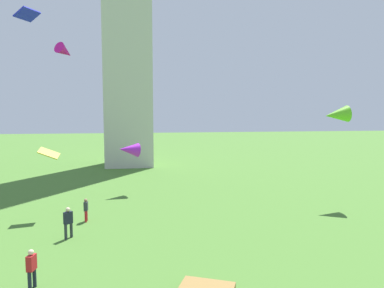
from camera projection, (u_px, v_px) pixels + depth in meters
person_0 at (68, 221)px, 19.89m from camera, size 0.51×0.54×1.83m
person_1 at (86, 209)px, 22.99m from camera, size 0.24×0.48×1.56m
person_2 at (32, 267)px, 14.15m from camera, size 0.35×0.51×1.69m
kite_flying_0 at (49, 153)px, 23.91m from camera, size 1.35×1.02×0.86m
kite_flying_1 at (336, 115)px, 27.20m from camera, size 2.02×1.42×1.48m
kite_flying_2 at (65, 52)px, 32.93m from camera, size 1.99×2.22×1.64m
kite_flying_3 at (129, 150)px, 30.74m from camera, size 2.23×1.89×1.44m
kite_flying_4 at (27, 14)px, 20.85m from camera, size 1.41×1.65×0.56m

